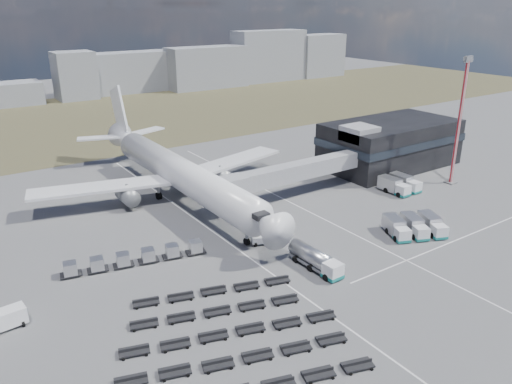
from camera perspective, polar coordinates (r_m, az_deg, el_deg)
ground at (r=69.45m, az=3.07°, el=-8.78°), size 420.00×420.00×0.00m
grass_strip at (r=165.64m, az=-20.80°, el=7.49°), size 420.00×90.00×0.01m
lane_markings at (r=77.06m, az=7.54°, el=-5.78°), size 47.12×110.00×0.01m
terminal at (r=114.79m, az=15.03°, el=5.43°), size 30.40×16.40×11.00m
jet_bridge at (r=91.12m, az=3.34°, el=2.06°), size 30.30×3.80×7.05m
airliner at (r=92.91m, az=-9.03°, el=2.36°), size 51.59×64.53×17.62m
fuel_tanker at (r=69.19m, az=6.80°, el=-7.65°), size 2.54×9.05×2.90m
pushback_tug at (r=75.83m, az=0.55°, el=-5.49°), size 3.26×2.58×1.33m
utility_van at (r=63.92m, az=-26.68°, el=-12.89°), size 4.40×2.31×2.27m
catering_truck at (r=97.47m, az=-6.83°, el=1.08°), size 3.64×7.26×3.20m
service_trucks_near at (r=82.51m, az=17.65°, el=-3.74°), size 10.10×9.03×2.52m
service_trucks_far at (r=100.31m, az=16.09°, el=0.85°), size 5.57×6.65×2.65m
uld_row at (r=71.92m, az=-13.59°, el=-7.30°), size 19.91×5.85×1.82m
baggage_dollies at (r=54.77m, az=-2.62°, el=-17.40°), size 29.14×29.49×0.76m
floodlight_mast at (r=105.54m, az=22.20°, el=7.40°), size 2.36×1.94×25.08m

